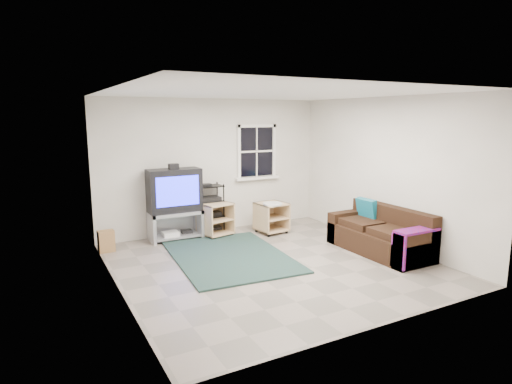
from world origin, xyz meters
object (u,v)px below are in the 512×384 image
side_table_right (270,215)px  tv_unit (174,198)px  sofa (381,235)px  av_rack (210,212)px  side_table_left (214,218)px

side_table_right → tv_unit: bearing=166.2°
tv_unit → sofa: 3.72m
av_rack → sofa: (2.08, -2.47, -0.13)m
av_rack → side_table_right: 1.18m
av_rack → sofa: av_rack is taller
side_table_right → sofa: (1.01, -1.96, -0.05)m
tv_unit → side_table_left: size_ratio=2.18×
side_table_left → side_table_right: side_table_left is taller
tv_unit → side_table_right: bearing=-13.8°
side_table_right → av_rack: bearing=154.6°
av_rack → side_table_left: 0.20m
tv_unit → sofa: (2.81, -2.40, -0.48)m
side_table_left → side_table_right: bearing=-17.3°
av_rack → tv_unit: bearing=-174.9°
side_table_left → sofa: 3.09m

